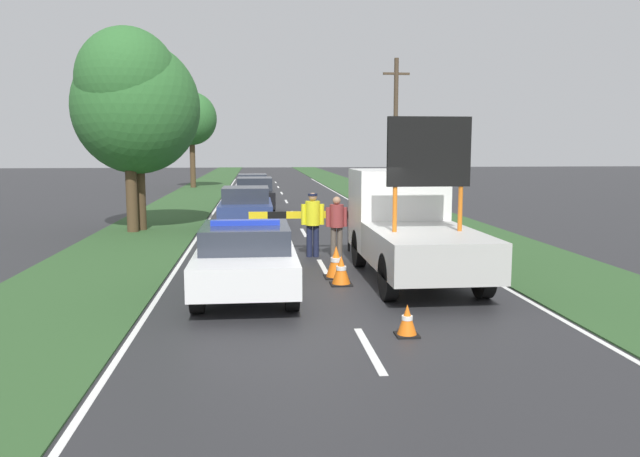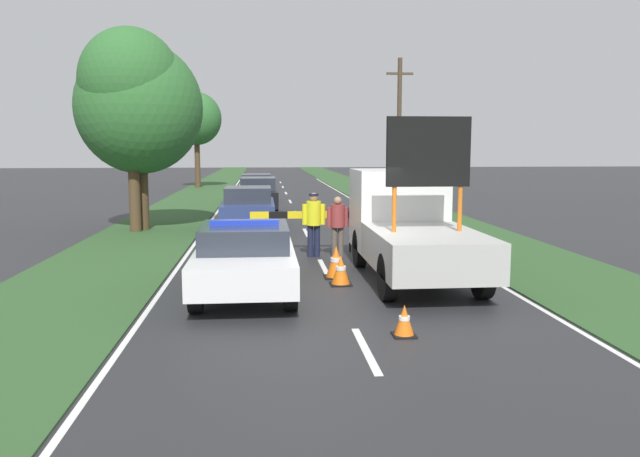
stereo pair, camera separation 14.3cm
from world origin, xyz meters
The scene contains 21 objects.
ground_plane centered at (0.00, 0.00, 0.00)m, with size 160.00×160.00×0.00m, color #28282B.
lane_markings centered at (0.00, 13.89, 0.00)m, with size 7.14×63.15×0.01m.
grass_verge_left centered at (-5.33, 20.00, 0.01)m, with size 3.41×120.00×0.03m.
grass_verge_right centered at (5.33, 20.00, 0.01)m, with size 3.41×120.00×0.03m.
police_car centered at (-1.81, -0.05, 0.74)m, with size 1.91×4.58×1.49m.
work_truck centered at (1.81, 1.37, 1.17)m, with size 2.10×5.44×3.49m.
road_barrier centered at (-0.27, 4.81, 0.95)m, with size 3.09×0.08×1.14m.
police_officer centered at (-0.12, 4.02, 1.01)m, with size 0.61×0.39×1.71m.
pedestrian_civilian centered at (0.50, 3.90, 0.95)m, with size 0.58×0.37×1.61m.
traffic_cone_near_police centered at (2.74, 6.01, 0.33)m, with size 0.49×0.49×0.67m.
traffic_cone_centre_front centered at (-0.84, 2.50, 0.33)m, with size 0.49×0.49×0.67m.
traffic_cone_near_truck centered at (0.70, -3.13, 0.24)m, with size 0.35×0.35×0.50m.
traffic_cone_behind_barrier centered at (0.17, 0.55, 0.31)m, with size 0.46×0.46×0.63m.
traffic_cone_lane_edge centered at (0.16, 1.29, 0.36)m, with size 0.52×0.52×0.72m.
queued_car_hatch_blue centered at (-1.97, 9.61, 0.79)m, with size 1.79×4.03×1.53m.
queued_car_sedan_black centered at (-1.67, 15.51, 0.80)m, with size 1.71×4.21×1.58m.
queued_car_sedan_silver centered at (-1.80, 21.33, 0.77)m, with size 1.71×3.93×1.49m.
roadside_tree_near_left centered at (-6.15, 33.47, 4.91)m, with size 3.57×3.57×6.82m.
roadside_tree_near_right centered at (-5.82, 9.41, 5.05)m, with size 3.36×3.36×6.86m.
roadside_tree_mid_left centered at (-5.65, 9.91, 4.23)m, with size 4.31×4.31×6.51m.
utility_pole centered at (4.68, 15.64, 3.53)m, with size 1.20×0.20×6.84m.
Camera 1 is at (-1.58, -12.28, 2.88)m, focal length 35.00 mm.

